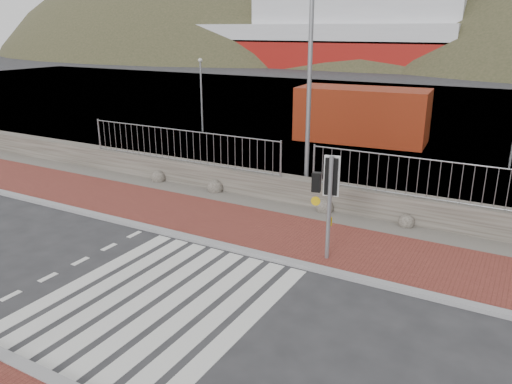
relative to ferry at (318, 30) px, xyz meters
The scene contains 14 objects.
ground 72.44m from the ferry, 70.05° to the right, with size 220.00×220.00×0.00m, color #28282B.
sidewalk_far 68.23m from the ferry, 68.75° to the right, with size 40.00×3.00×0.08m, color brown.
kerb_near 75.25m from the ferry, 70.83° to the right, with size 40.00×0.25×0.12m, color gray.
kerb_far 69.63m from the ferry, 69.20° to the right, with size 40.00×0.25×0.12m, color gray.
zebra_crossing 72.43m from the ferry, 70.05° to the right, with size 4.62×5.60×0.01m.
gravel_strip 66.38m from the ferry, 68.13° to the right, with size 40.00×1.50×0.06m, color #59544C.
stone_wall 65.61m from the ferry, 67.86° to the right, with size 40.00×0.60×0.90m, color #4A453D.
railing 65.66m from the ferry, 67.91° to the right, with size 18.07×0.07×1.22m.
quay 47.29m from the ferry, 58.36° to the right, with size 120.00×40.00×0.50m, color #4C4C4F.
water 25.72m from the ferry, 11.47° to the right, with size 220.00×50.00×0.05m, color #3F4C54.
ferry is the anchor object (origin of this frame).
traffic_signal_far 69.82m from the ferry, 67.12° to the right, with size 0.68×0.33×2.77m.
streetlight 64.76m from the ferry, 67.55° to the right, with size 1.78×0.75×8.66m.
shipping_container 55.29m from the ferry, 64.92° to the right, with size 6.65×2.77×2.77m, color maroon.
Camera 1 is at (6.61, -7.41, 5.70)m, focal length 35.00 mm.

